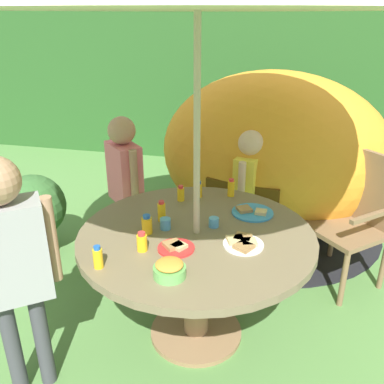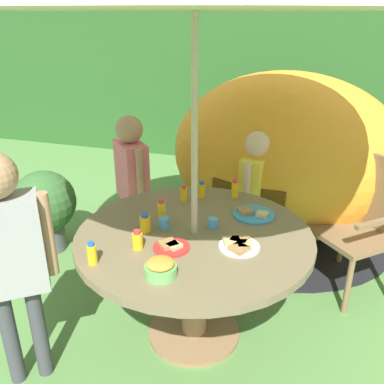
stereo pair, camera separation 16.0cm
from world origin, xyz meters
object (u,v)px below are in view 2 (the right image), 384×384
Objects in this scene: wooden_chair at (362,217)px; juice_bottle_back_edge at (202,190)px; juice_bottle_front_edge at (235,189)px; plate_near_left at (253,214)px; dome_tent at (284,156)px; juice_bottle_far_right at (184,193)px; potted_plant at (45,205)px; juice_bottle_far_left at (137,240)px; child_in_pink_shirt at (132,172)px; plate_center_front at (239,245)px; child_in_grey_shirt at (7,246)px; plate_near_right at (171,246)px; juice_bottle_mid_left at (161,210)px; cup_near at (213,223)px; garden_table at (194,254)px; child_in_yellow_shirt at (255,184)px; snack_bowl at (161,268)px; juice_bottle_mid_right at (92,254)px; cup_far at (164,223)px; juice_bottle_center_back at (145,223)px.

wooden_chair is 8.86× the size of juice_bottle_back_edge.
plate_near_left is at bearing -54.87° from juice_bottle_front_edge.
juice_bottle_far_right is (-0.54, -1.21, 0.07)m from dome_tent.
juice_bottle_far_left is at bearing -35.05° from potted_plant.
plate_center_front is at bearing 6.02° from child_in_pink_shirt.
plate_near_right is at bearing -8.63° from child_in_grey_shirt.
potted_plant is at bearing 157.07° from juice_bottle_mid_left.
juice_bottle_mid_left is at bearing 179.14° from cup_near.
potted_plant is at bearing -128.64° from child_in_pink_shirt.
potted_plant is (-1.48, 0.62, -0.18)m from garden_table.
child_in_yellow_shirt reaches higher than snack_bowl.
garden_table is at bearing -78.82° from juice_bottle_back_edge.
snack_bowl is (1.45, -1.07, 0.36)m from potted_plant.
garden_table is 0.48m from snack_bowl.
plate_center_front is at bearing 18.53° from juice_bottle_far_left.
plate_near_left is at bearing 48.64° from juice_bottle_mid_right.
dome_tent is 23.48× the size of juice_bottle_far_right.
child_in_yellow_shirt is at bearing 75.91° from plate_near_right.
child_in_yellow_shirt is (-0.77, 0.01, 0.16)m from wooden_chair.
plate_near_right is at bearing -60.57° from juice_bottle_mid_left.
juice_bottle_mid_left is at bearing -7.20° from child_in_pink_shirt.
juice_bottle_far_left is (-0.51, -0.17, 0.04)m from plate_center_front.
cup_near is at bearing 77.99° from snack_bowl.
juice_bottle_back_edge is at bearing 155.17° from plate_near_left.
juice_bottle_mid_right is at bearing -179.13° from snack_bowl.
cup_far is at bearing -25.65° from potted_plant.
child_in_pink_shirt reaches higher than plate_near_left.
dome_tent is (-0.63, 0.73, 0.16)m from wooden_chair.
juice_bottle_back_edge is (0.62, -0.22, 0.02)m from child_in_pink_shirt.
cup_far is (0.09, 0.07, -0.02)m from juice_bottle_center_back.
juice_bottle_back_edge is (-0.44, -1.12, 0.07)m from dome_tent.
child_in_yellow_shirt is 5.05× the size of plate_center_front.
plate_near_right is 0.24m from juice_bottle_center_back.
juice_bottle_mid_left reaches higher than juice_bottle_far_right.
juice_bottle_front_edge is (0.31, 0.15, 0.01)m from juice_bottle_far_right.
juice_bottle_center_back is 1.02× the size of juice_bottle_back_edge.
dome_tent reaches higher than wooden_chair.
juice_bottle_mid_right is at bearing -128.07° from juice_bottle_far_left.
juice_bottle_far_left is (0.48, -0.96, 0.02)m from child_in_pink_shirt.
juice_bottle_far_left is 1.82× the size of cup_near.
child_in_grey_shirt is at bearing -148.41° from juice_bottle_far_left.
garden_table is 8.61× the size of snack_bowl.
plate_near_right is 0.69m from juice_bottle_back_edge.
juice_bottle_back_edge is at bearing 122.76° from plate_center_front.
dome_tent is 3.52× the size of potted_plant.
juice_bottle_far_right is (-0.16, 0.85, 0.01)m from snack_bowl.
child_in_grey_shirt is 11.62× the size of juice_bottle_center_back.
cup_far is at bearing -94.79° from wooden_chair.
juice_bottle_mid_left is 1.17× the size of juice_bottle_back_edge.
plate_near_left is 2.31× the size of juice_bottle_back_edge.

